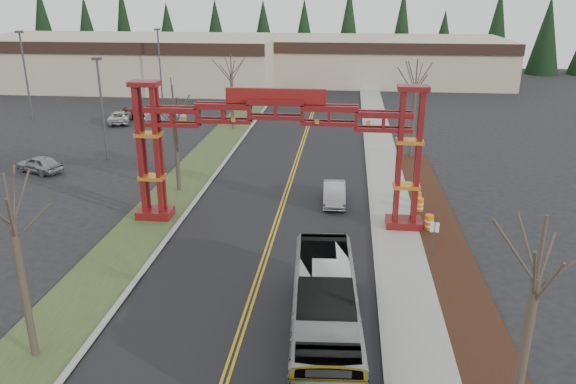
# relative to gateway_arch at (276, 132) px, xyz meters

# --- Properties ---
(road) EXTENTS (12.00, 110.00, 0.02)m
(road) POSITION_rel_gateway_arch_xyz_m (-0.00, 7.00, -5.97)
(road) COLOR black
(road) RESTS_ON ground
(lane_line_left) EXTENTS (0.12, 100.00, 0.01)m
(lane_line_left) POSITION_rel_gateway_arch_xyz_m (-0.12, 7.00, -5.96)
(lane_line_left) COLOR gold
(lane_line_left) RESTS_ON road
(lane_line_right) EXTENTS (0.12, 100.00, 0.01)m
(lane_line_right) POSITION_rel_gateway_arch_xyz_m (0.12, 7.00, -5.96)
(lane_line_right) COLOR gold
(lane_line_right) RESTS_ON road
(curb_right) EXTENTS (0.30, 110.00, 0.15)m
(curb_right) POSITION_rel_gateway_arch_xyz_m (6.15, 7.00, -5.91)
(curb_right) COLOR gray
(curb_right) RESTS_ON ground
(sidewalk_right) EXTENTS (2.60, 110.00, 0.14)m
(sidewalk_right) POSITION_rel_gateway_arch_xyz_m (7.60, 7.00, -5.91)
(sidewalk_right) COLOR gray
(sidewalk_right) RESTS_ON ground
(landscape_strip) EXTENTS (2.60, 50.00, 0.12)m
(landscape_strip) POSITION_rel_gateway_arch_xyz_m (10.20, -8.00, -5.92)
(landscape_strip) COLOR black
(landscape_strip) RESTS_ON ground
(grass_median) EXTENTS (4.00, 110.00, 0.08)m
(grass_median) POSITION_rel_gateway_arch_xyz_m (-8.00, 7.00, -5.94)
(grass_median) COLOR #324422
(grass_median) RESTS_ON ground
(curb_left) EXTENTS (0.30, 110.00, 0.15)m
(curb_left) POSITION_rel_gateway_arch_xyz_m (-6.15, 7.00, -5.91)
(curb_left) COLOR gray
(curb_left) RESTS_ON ground
(gateway_arch) EXTENTS (18.20, 1.60, 8.90)m
(gateway_arch) POSITION_rel_gateway_arch_xyz_m (0.00, 0.00, 0.00)
(gateway_arch) COLOR #5B0B13
(gateway_arch) RESTS_ON ground
(retail_building_west) EXTENTS (46.00, 22.30, 7.50)m
(retail_building_west) POSITION_rel_gateway_arch_xyz_m (-30.00, 53.96, -2.22)
(retail_building_west) COLOR #BCB08F
(retail_building_west) RESTS_ON ground
(retail_building_east) EXTENTS (38.00, 20.30, 7.00)m
(retail_building_east) POSITION_rel_gateway_arch_xyz_m (10.00, 61.95, -2.47)
(retail_building_east) COLOR #BCB08F
(retail_building_east) RESTS_ON ground
(conifer_treeline) EXTENTS (116.10, 5.60, 13.00)m
(conifer_treeline) POSITION_rel_gateway_arch_xyz_m (0.25, 74.00, 0.50)
(conifer_treeline) COLOR black
(conifer_treeline) RESTS_ON ground
(transit_bus) EXTENTS (3.27, 11.17, 3.07)m
(transit_bus) POSITION_rel_gateway_arch_xyz_m (3.64, -12.92, -4.45)
(transit_bus) COLOR #B0B2B8
(transit_bus) RESTS_ON ground
(silver_sedan) EXTENTS (1.69, 4.40, 1.43)m
(silver_sedan) POSITION_rel_gateway_arch_xyz_m (3.55, 4.00, -5.27)
(silver_sedan) COLOR #A5A8AD
(silver_sedan) RESTS_ON ground
(parked_car_near_a) EXTENTS (4.51, 3.14, 1.43)m
(parked_car_near_a) POSITION_rel_gateway_arch_xyz_m (-20.64, 8.53, -5.27)
(parked_car_near_a) COLOR #919598
(parked_car_near_a) RESTS_ON ground
(parked_car_mid_a) EXTENTS (4.74, 2.89, 1.28)m
(parked_car_mid_a) POSITION_rel_gateway_arch_xyz_m (-19.59, 29.90, -5.34)
(parked_car_mid_a) COLOR maroon
(parked_car_mid_a) RESTS_ON ground
(parked_car_far_a) EXTENTS (4.67, 1.95, 1.50)m
(parked_car_far_a) POSITION_rel_gateway_arch_xyz_m (-16.24, 28.01, -5.23)
(parked_car_far_a) COLOR silver
(parked_car_far_a) RESTS_ON ground
(parked_car_far_b) EXTENTS (3.59, 5.44, 1.39)m
(parked_car_far_b) POSITION_rel_gateway_arch_xyz_m (-21.26, 27.09, -5.29)
(parked_car_far_b) COLOR silver
(parked_car_far_b) RESTS_ON ground
(bare_tree_median_near) EXTENTS (3.02, 3.02, 7.80)m
(bare_tree_median_near) POSITION_rel_gateway_arch_xyz_m (-8.00, -14.90, -0.22)
(bare_tree_median_near) COLOR #382D26
(bare_tree_median_near) RESTS_ON ground
(bare_tree_median_mid) EXTENTS (3.03, 3.03, 7.83)m
(bare_tree_median_mid) POSITION_rel_gateway_arch_xyz_m (-8.00, 5.36, -0.19)
(bare_tree_median_mid) COLOR #382D26
(bare_tree_median_mid) RESTS_ON ground
(bare_tree_median_far) EXTENTS (3.20, 3.20, 7.95)m
(bare_tree_median_far) POSITION_rel_gateway_arch_xyz_m (-8.00, 25.58, -0.18)
(bare_tree_median_far) COLOR #382D26
(bare_tree_median_far) RESTS_ON ground
(bare_tree_right_near) EXTENTS (3.05, 3.05, 8.00)m
(bare_tree_right_near) POSITION_rel_gateway_arch_xyz_m (10.00, -17.53, -0.04)
(bare_tree_right_near) COLOR #382D26
(bare_tree_right_near) RESTS_ON ground
(bare_tree_right_far) EXTENTS (3.20, 3.20, 8.63)m
(bare_tree_right_far) POSITION_rel_gateway_arch_xyz_m (10.00, 16.26, 0.49)
(bare_tree_right_far) COLOR #382D26
(bare_tree_right_far) RESTS_ON ground
(light_pole_near) EXTENTS (0.77, 0.38, 8.85)m
(light_pole_near) POSITION_rel_gateway_arch_xyz_m (-16.67, 12.73, -0.86)
(light_pole_near) COLOR #3F3F44
(light_pole_near) RESTS_ON ground
(light_pole_mid) EXTENTS (0.86, 0.43, 9.94)m
(light_pole_mid) POSITION_rel_gateway_arch_xyz_m (-32.34, 28.08, -0.23)
(light_pole_mid) COLOR #3F3F44
(light_pole_mid) RESTS_ON ground
(light_pole_far) EXTENTS (0.82, 0.41, 9.48)m
(light_pole_far) POSITION_rel_gateway_arch_xyz_m (-20.94, 41.15, -0.50)
(light_pole_far) COLOR #3F3F44
(light_pole_far) RESTS_ON ground
(street_sign) EXTENTS (0.48, 0.09, 2.09)m
(street_sign) POSITION_rel_gateway_arch_xyz_m (9.26, -3.97, -4.48)
(street_sign) COLOR #3F3F44
(street_sign) RESTS_ON ground
(barrel_south) EXTENTS (0.57, 0.57, 1.05)m
(barrel_south) POSITION_rel_gateway_arch_xyz_m (9.52, -0.26, -5.46)
(barrel_south) COLOR orange
(barrel_south) RESTS_ON ground
(barrel_mid) EXTENTS (0.54, 0.54, 0.99)m
(barrel_mid) POSITION_rel_gateway_arch_xyz_m (9.29, 2.84, -5.49)
(barrel_mid) COLOR orange
(barrel_mid) RESTS_ON ground
(barrel_north) EXTENTS (0.48, 0.48, 0.89)m
(barrel_north) POSITION_rel_gateway_arch_xyz_m (9.35, 4.39, -5.54)
(barrel_north) COLOR orange
(barrel_north) RESTS_ON ground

